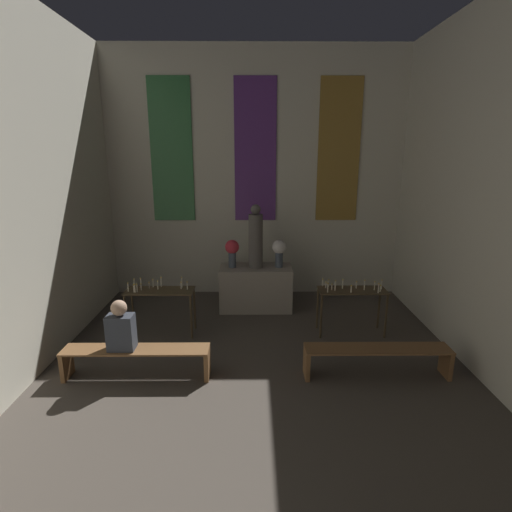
{
  "coord_description": "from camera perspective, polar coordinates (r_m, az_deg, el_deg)",
  "views": [
    {
      "loc": [
        -0.05,
        3.05,
        3.08
      ],
      "look_at": [
        0.0,
        9.85,
        1.3
      ],
      "focal_mm": 28.0,
      "sensor_mm": 36.0,
      "label": 1
    }
  ],
  "objects": [
    {
      "name": "person_seated",
      "position": [
        5.83,
        -18.77,
        -9.68
      ],
      "size": [
        0.36,
        0.24,
        0.71
      ],
      "color": "#383D47",
      "rests_on": "pew_back_left"
    },
    {
      "name": "statue",
      "position": [
        7.78,
        -0.05,
        2.5
      ],
      "size": [
        0.28,
        0.28,
        1.25
      ],
      "color": "#5B5651",
      "rests_on": "altar"
    },
    {
      "name": "pew_back_right",
      "position": [
        6.0,
        16.91,
        -13.41
      ],
      "size": [
        2.03,
        0.36,
        0.44
      ],
      "color": "brown",
      "rests_on": "ground_plane"
    },
    {
      "name": "candle_rack_right",
      "position": [
        7.06,
        13.53,
        -5.54
      ],
      "size": [
        1.16,
        0.45,
        0.99
      ],
      "color": "#473823",
      "rests_on": "ground_plane"
    },
    {
      "name": "candle_rack_left",
      "position": [
        7.04,
        -13.6,
        -5.6
      ],
      "size": [
        1.16,
        0.45,
        1.0
      ],
      "color": "#473823",
      "rests_on": "ground_plane"
    },
    {
      "name": "wall_back",
      "position": [
        8.63,
        -0.1,
        11.54
      ],
      "size": [
        6.44,
        0.16,
        5.17
      ],
      "color": "beige",
      "rests_on": "ground_plane"
    },
    {
      "name": "pew_back_left",
      "position": [
        5.97,
        -16.72,
        -13.54
      ],
      "size": [
        2.03,
        0.36,
        0.44
      ],
      "color": "brown",
      "rests_on": "ground_plane"
    },
    {
      "name": "flower_vase_right",
      "position": [
        7.85,
        3.33,
        0.86
      ],
      "size": [
        0.27,
        0.27,
        0.55
      ],
      "color": "#4C5666",
      "rests_on": "altar"
    },
    {
      "name": "flower_vase_left",
      "position": [
        7.84,
        -3.43,
        0.85
      ],
      "size": [
        0.27,
        0.27,
        0.55
      ],
      "color": "#4C5666",
      "rests_on": "altar"
    },
    {
      "name": "altar",
      "position": [
        8.05,
        -0.04,
        -4.55
      ],
      "size": [
        1.42,
        0.72,
        0.86
      ],
      "color": "gray",
      "rests_on": "ground_plane"
    }
  ]
}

